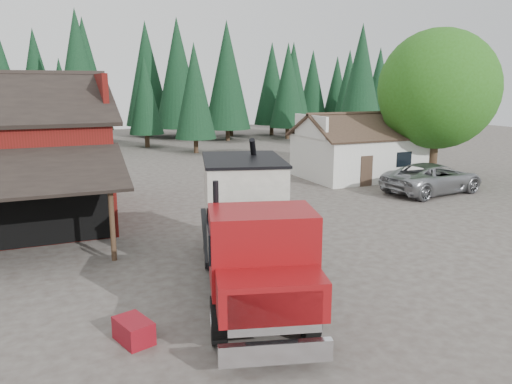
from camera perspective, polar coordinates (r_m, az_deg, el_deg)
name	(u,v)px	position (r m, az deg, el deg)	size (l,w,h in m)	color
ground	(272,257)	(19.37, 1.80, -7.48)	(120.00, 120.00, 0.00)	#463D37
farmhouse	(359,154)	(36.40, 11.71, 4.29)	(8.60, 6.42, 4.65)	silver
deciduous_tree	(438,94)	(36.27, 20.09, 10.52)	(8.00, 8.00, 10.20)	#382619
conifer_backdrop	(115,143)	(59.36, -15.80, 5.45)	(76.00, 16.00, 16.00)	black
near_pine_b	(195,91)	(48.49, -7.02, 11.38)	(3.96, 3.96, 10.40)	#382619
near_pine_c	(361,80)	(51.89, 11.91, 12.37)	(4.84, 4.84, 12.40)	#382619
near_pine_d	(79,75)	(50.63, -19.60, 12.52)	(5.28, 5.28, 13.40)	#382619
feed_truck	(249,224)	(15.93, -0.78, -3.62)	(5.48, 10.69, 4.67)	black
silver_car	(433,178)	(32.27, 19.58, 1.51)	(3.07, 6.65, 1.85)	#989A9F
equip_box	(134,331)	(13.73, -13.81, -15.14)	(0.70, 1.10, 0.60)	maroon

